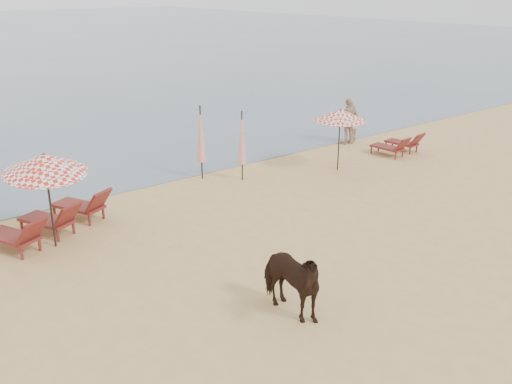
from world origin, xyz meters
TOP-DOWN VIEW (x-y plane):
  - ground at (0.00, 0.00)m, footprint 120.00×120.00m
  - lounger_cluster_left at (-4.64, 8.10)m, footprint 3.61×2.98m
  - lounger_cluster_right at (9.19, 7.36)m, footprint 1.77×1.71m
  - umbrella_open_left_b at (-4.89, 7.34)m, footprint 2.07×2.11m
  - umbrella_open_right at (5.72, 7.40)m, footprint 1.89×1.89m
  - umbrella_closed_left at (2.25, 8.67)m, footprint 0.30×0.30m
  - umbrella_closed_right at (1.20, 9.64)m, footprint 0.32×0.32m
  - cow at (-2.21, 1.07)m, footprint 0.95×1.92m
  - beachgoer_right_a at (8.94, 9.85)m, footprint 1.00×0.93m
  - beachgoer_right_b at (8.68, 9.70)m, footprint 1.17×0.52m

SIDE VIEW (x-z plane):
  - ground at x=0.00m, z-range 0.00..0.00m
  - lounger_cluster_right at x=9.19m, z-range 0.11..0.70m
  - lounger_cluster_left at x=-4.64m, z-range 0.13..0.82m
  - cow at x=-2.21m, z-range 0.00..1.58m
  - beachgoer_right_a at x=8.94m, z-range 0.00..1.65m
  - beachgoer_right_b at x=8.68m, z-range 0.00..1.97m
  - umbrella_closed_left at x=2.25m, z-range 0.28..2.75m
  - umbrella_closed_right at x=1.20m, z-range 0.30..2.93m
  - umbrella_open_right at x=5.72m, z-range 0.92..3.22m
  - umbrella_open_left_b at x=-4.89m, z-range 0.96..3.61m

